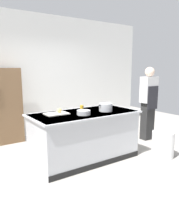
# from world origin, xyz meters

# --- Properties ---
(ground_plane) EXTENTS (10.00, 10.00, 0.00)m
(ground_plane) POSITION_xyz_m (0.00, 0.00, 0.00)
(ground_plane) COLOR #9E9991
(back_wall) EXTENTS (6.40, 0.12, 3.00)m
(back_wall) POSITION_xyz_m (0.00, 2.10, 1.50)
(back_wall) COLOR white
(back_wall) RESTS_ON ground_plane
(counter_island) EXTENTS (1.98, 0.98, 0.90)m
(counter_island) POSITION_xyz_m (0.00, -0.00, 0.47)
(counter_island) COLOR #B7BABF
(counter_island) RESTS_ON ground_plane
(cutting_board) EXTENTS (0.40, 0.28, 0.02)m
(cutting_board) POSITION_xyz_m (-0.49, 0.15, 0.91)
(cutting_board) COLOR silver
(cutting_board) RESTS_ON counter_island
(onion) EXTENTS (0.08, 0.08, 0.08)m
(onion) POSITION_xyz_m (-0.43, 0.16, 0.96)
(onion) COLOR tan
(onion) RESTS_ON cutting_board
(stock_pot) EXTENTS (0.31, 0.25, 0.15)m
(stock_pot) POSITION_xyz_m (0.40, -0.11, 0.97)
(stock_pot) COLOR #B7BABF
(stock_pot) RESTS_ON counter_island
(sauce_pan) EXTENTS (0.21, 0.14, 0.10)m
(sauce_pan) POSITION_xyz_m (0.68, 0.18, 0.95)
(sauce_pan) COLOR #99999E
(sauce_pan) RESTS_ON counter_island
(mixing_bowl) EXTENTS (0.24, 0.24, 0.08)m
(mixing_bowl) POSITION_xyz_m (-0.12, -0.16, 0.94)
(mixing_bowl) COLOR #B7BABF
(mixing_bowl) RESTS_ON counter_island
(juice_cup) EXTENTS (0.07, 0.07, 0.10)m
(juice_cup) POSITION_xyz_m (0.08, 0.21, 0.95)
(juice_cup) COLOR yellow
(juice_cup) RESTS_ON counter_island
(trash_bin) EXTENTS (0.42, 0.42, 0.51)m
(trash_bin) POSITION_xyz_m (1.30, -0.77, 0.25)
(trash_bin) COLOR white
(trash_bin) RESTS_ON ground_plane
(person_chef) EXTENTS (0.38, 0.25, 1.72)m
(person_chef) POSITION_xyz_m (1.92, 0.17, 0.91)
(person_chef) COLOR #252525
(person_chef) RESTS_ON ground_plane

